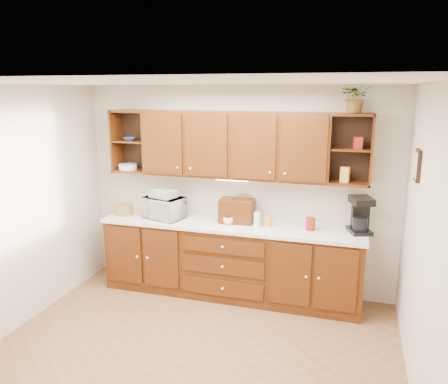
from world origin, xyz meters
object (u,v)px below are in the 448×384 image
Objects in this scene: potted_plant at (356,97)px; coffee_maker at (360,215)px; bread_box at (237,211)px; microwave at (164,208)px.

coffee_maker is at bearing 5.53° from potted_plant.
coffee_maker is (1.46, 0.04, 0.06)m from bread_box.
bread_box is 0.99× the size of coffee_maker.
potted_plant reaches higher than coffee_maker.
microwave is 2.65m from potted_plant.
potted_plant is at bearing 166.10° from coffee_maker.
coffee_maker is 1.33m from potted_plant.
bread_box is (0.94, 0.10, 0.01)m from microwave.
bread_box is 1.18× the size of potted_plant.
microwave is at bearing -176.90° from potted_plant.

